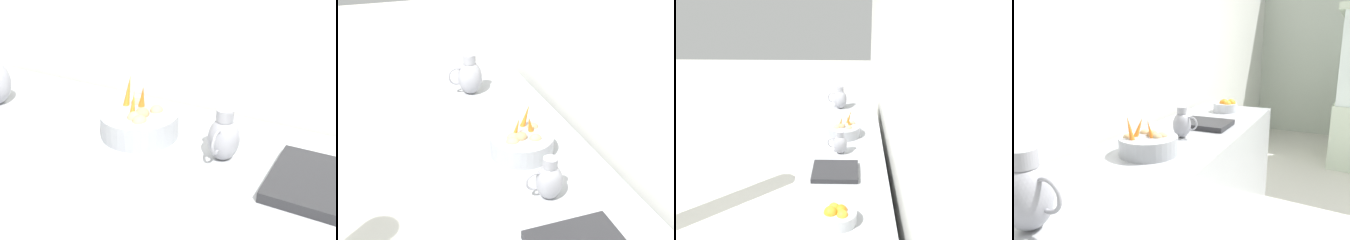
# 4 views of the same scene
# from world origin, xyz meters

# --- Properties ---
(ground_plane) EXTENTS (15.09, 15.09, 0.00)m
(ground_plane) POSITION_xyz_m (0.00, 0.00, 0.00)
(ground_plane) COLOR beige
(tile_wall_left) EXTENTS (0.10, 8.18, 3.00)m
(tile_wall_left) POSITION_xyz_m (-1.95, 0.62, 1.50)
(tile_wall_left) COLOR silver
(tile_wall_left) RESTS_ON ground_plane
(prep_counter) EXTENTS (0.68, 2.87, 0.94)m
(prep_counter) POSITION_xyz_m (-1.50, 0.12, 0.47)
(prep_counter) COLOR #9EA0A5
(prep_counter) RESTS_ON ground_plane
(vegetable_colander) EXTENTS (0.31, 0.31, 0.22)m
(vegetable_colander) POSITION_xyz_m (-1.49, -0.07, 0.99)
(vegetable_colander) COLOR gray
(vegetable_colander) RESTS_ON prep_counter
(orange_bowl) EXTENTS (0.21, 0.21, 0.12)m
(orange_bowl) POSITION_xyz_m (-1.49, 1.21, 0.99)
(orange_bowl) COLOR #ADAFB5
(orange_bowl) RESTS_ON prep_counter
(metal_pitcher_tall) EXTENTS (0.21, 0.15, 0.25)m
(metal_pitcher_tall) POSITION_xyz_m (-1.44, -0.82, 1.05)
(metal_pitcher_tall) COLOR gray
(metal_pitcher_tall) RESTS_ON prep_counter
(metal_pitcher_short) EXTENTS (0.16, 0.11, 0.19)m
(metal_pitcher_short) POSITION_xyz_m (-1.47, 0.29, 1.02)
(metal_pitcher_short) COLOR gray
(metal_pitcher_short) RESTS_ON prep_counter
(counter_sink_basin) EXTENTS (0.34, 0.30, 0.04)m
(counter_sink_basin) POSITION_xyz_m (-1.45, 0.63, 0.96)
(counter_sink_basin) COLOR #232326
(counter_sink_basin) RESTS_ON prep_counter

